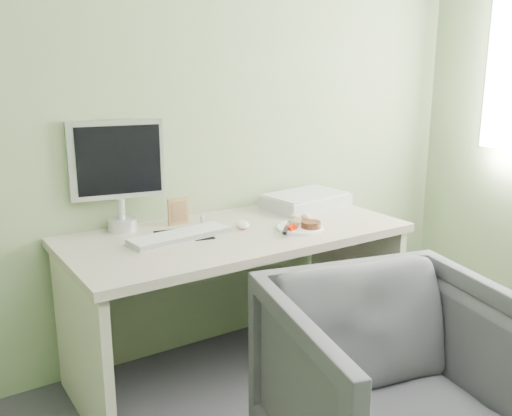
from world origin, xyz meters
TOP-DOWN VIEW (x-y plane):
  - wall_back at (0.00, 2.00)m, footprint 3.50×0.00m
  - desk at (0.00, 1.62)m, footprint 1.60×0.75m
  - plate at (0.27, 1.48)m, footprint 0.23×0.23m
  - steak at (0.30, 1.44)m, footprint 0.12×0.12m
  - potato_pile at (0.29, 1.54)m, footprint 0.11×0.10m
  - carrot_heap at (0.20, 1.46)m, footprint 0.06×0.06m
  - steak_knife at (0.17, 1.46)m, footprint 0.16×0.18m
  - mousepad at (-0.24, 1.69)m, footprint 0.28×0.26m
  - keyboard at (-0.28, 1.65)m, footprint 0.48×0.19m
  - computer_mouse at (0.05, 1.64)m, footprint 0.08×0.12m
  - photo_frame at (-0.18, 1.87)m, footprint 0.11×0.01m
  - eyedrop_bottle at (-0.09, 1.79)m, footprint 0.02×0.02m
  - scanner at (0.55, 1.80)m, footprint 0.46×0.33m
  - monitor at (-0.45, 1.94)m, footprint 0.43×0.15m
  - desk_chair at (0.05, 0.63)m, footprint 0.99×1.00m

SIDE VIEW (x-z plane):
  - desk_chair at x=0.05m, z-range 0.00..0.76m
  - desk at x=0.00m, z-range 0.18..0.91m
  - mousepad at x=-0.24m, z-range 0.73..0.73m
  - plate at x=0.27m, z-range 0.73..0.74m
  - keyboard at x=-0.28m, z-range 0.74..0.76m
  - computer_mouse at x=0.05m, z-range 0.73..0.77m
  - steak_knife at x=0.17m, z-range 0.75..0.76m
  - steak at x=0.30m, z-range 0.74..0.77m
  - eyedrop_bottle at x=-0.09m, z-range 0.73..0.79m
  - carrot_heap at x=0.20m, z-range 0.74..0.78m
  - scanner at x=0.55m, z-range 0.73..0.80m
  - potato_pile at x=0.29m, z-range 0.74..0.79m
  - photo_frame at x=-0.18m, z-range 0.73..0.86m
  - monitor at x=-0.45m, z-range 0.76..1.28m
  - wall_back at x=0.00m, z-range -0.40..3.10m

